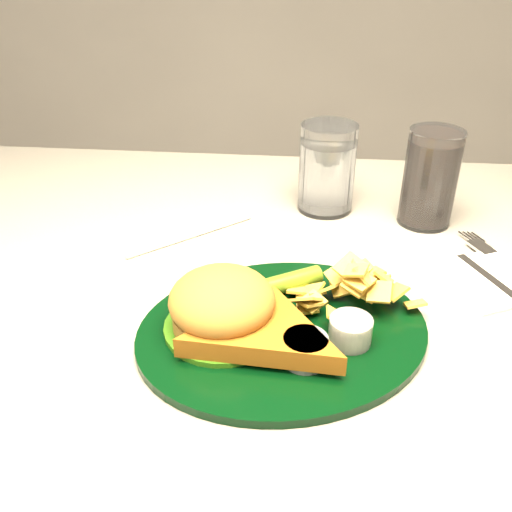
{
  "coord_description": "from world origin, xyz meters",
  "views": [
    {
      "loc": [
        0.09,
        -0.54,
        1.11
      ],
      "look_at": [
        0.04,
        -0.02,
        0.8
      ],
      "focal_mm": 40.0,
      "sensor_mm": 36.0,
      "label": 1
    }
  ],
  "objects_px": {
    "dinner_plate": "(284,308)",
    "water_glass": "(327,168)",
    "fork_napkin": "(491,277)",
    "table": "(233,493)",
    "cola_glass": "(430,178)"
  },
  "relations": [
    {
      "from": "dinner_plate",
      "to": "water_glass",
      "type": "bearing_deg",
      "value": 60.46
    },
    {
      "from": "cola_glass",
      "to": "dinner_plate",
      "type": "bearing_deg",
      "value": -123.9
    },
    {
      "from": "dinner_plate",
      "to": "water_glass",
      "type": "relative_size",
      "value": 2.38
    },
    {
      "from": "table",
      "to": "fork_napkin",
      "type": "height_order",
      "value": "fork_napkin"
    },
    {
      "from": "dinner_plate",
      "to": "fork_napkin",
      "type": "height_order",
      "value": "dinner_plate"
    },
    {
      "from": "table",
      "to": "water_glass",
      "type": "xyz_separation_m",
      "value": [
        0.11,
        0.2,
        0.44
      ]
    },
    {
      "from": "dinner_plate",
      "to": "fork_napkin",
      "type": "distance_m",
      "value": 0.26
    },
    {
      "from": "fork_napkin",
      "to": "dinner_plate",
      "type": "bearing_deg",
      "value": -177.91
    },
    {
      "from": "table",
      "to": "water_glass",
      "type": "relative_size",
      "value": 9.84
    },
    {
      "from": "fork_napkin",
      "to": "water_glass",
      "type": "bearing_deg",
      "value": 112.22
    },
    {
      "from": "table",
      "to": "dinner_plate",
      "type": "distance_m",
      "value": 0.42
    },
    {
      "from": "dinner_plate",
      "to": "cola_glass",
      "type": "xyz_separation_m",
      "value": [
        0.18,
        0.26,
        0.03
      ]
    },
    {
      "from": "fork_napkin",
      "to": "table",
      "type": "bearing_deg",
      "value": 160.35
    },
    {
      "from": "dinner_plate",
      "to": "cola_glass",
      "type": "distance_m",
      "value": 0.32
    },
    {
      "from": "water_glass",
      "to": "fork_napkin",
      "type": "bearing_deg",
      "value": -42.24
    }
  ]
}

